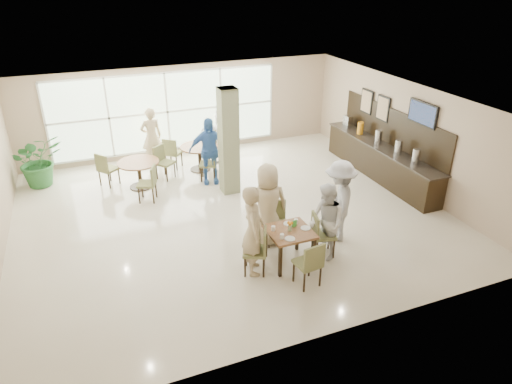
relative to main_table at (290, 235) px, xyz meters
name	(u,v)px	position (x,y,z in m)	size (l,w,h in m)	color
ground	(230,213)	(-0.44, 2.40, -0.65)	(10.00, 10.00, 0.00)	beige
room_shell	(229,148)	(-0.44, 2.40, 1.06)	(10.00, 10.00, 10.00)	white
window_bank	(167,112)	(-0.94, 6.86, 0.75)	(7.00, 0.04, 7.00)	silver
column	(229,142)	(-0.04, 3.60, 0.75)	(0.45, 0.45, 2.80)	#636848
main_table	(290,235)	(0.00, 0.00, 0.00)	(0.87, 0.87, 0.75)	brown
round_table_left	(139,168)	(-2.24, 4.73, -0.07)	(1.11, 1.11, 0.75)	brown
round_table_right	(199,152)	(-0.40, 5.29, -0.07)	(1.11, 1.11, 0.75)	brown
chairs_main_table	(291,242)	(0.02, -0.01, -0.17)	(2.12, 2.06, 0.95)	olive
chairs_table_left	(140,171)	(-2.22, 4.70, -0.17)	(2.16, 1.95, 0.95)	olive
chairs_table_right	(199,154)	(-0.39, 5.35, -0.17)	(1.96, 1.84, 0.95)	olive
tabletop_clutter	(290,228)	(0.00, 0.01, 0.17)	(0.77, 0.73, 0.21)	white
buffet_counter	(381,158)	(4.26, 2.90, -0.09)	(0.64, 4.70, 1.95)	black
wall_tv	(423,113)	(4.49, 1.80, 1.50)	(0.06, 1.00, 0.58)	black
framed_art_a	(383,108)	(4.50, 3.40, 1.20)	(0.05, 0.55, 0.70)	black
framed_art_b	(367,101)	(4.50, 4.20, 1.20)	(0.05, 0.55, 0.70)	black
potted_plant	(38,160)	(-4.75, 5.91, 0.07)	(1.30, 1.30, 1.44)	#2B6C30
teen_left	(253,230)	(-0.77, 0.01, 0.28)	(0.68, 0.44, 1.85)	tan
teen_far	(267,205)	(-0.11, 0.87, 0.27)	(0.90, 0.49, 1.84)	tan
teen_right	(326,222)	(0.78, -0.08, 0.17)	(0.80, 0.62, 1.64)	white
teen_standing	(339,201)	(1.39, 0.45, 0.28)	(1.19, 0.68, 1.84)	#B3B3B6
adult_a	(209,151)	(-0.38, 4.32, 0.29)	(1.10, 0.62, 1.87)	#3B6CB3
adult_b	(223,137)	(0.37, 5.40, 0.24)	(1.65, 0.71, 1.78)	white
adult_standing	(152,137)	(-1.60, 6.20, 0.24)	(0.65, 0.42, 1.77)	tan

